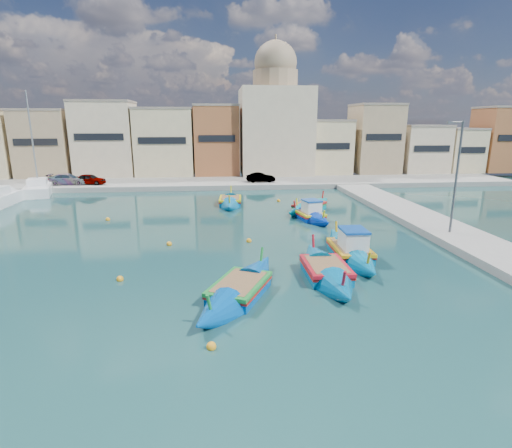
# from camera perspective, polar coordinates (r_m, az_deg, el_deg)

# --- Properties ---
(ground) EXTENTS (160.00, 160.00, 0.00)m
(ground) POSITION_cam_1_polar(r_m,az_deg,el_deg) (20.87, -9.51, -8.05)
(ground) COLOR #113034
(ground) RESTS_ON ground
(north_quay) EXTENTS (80.00, 8.00, 0.60)m
(north_quay) POSITION_cam_1_polar(r_m,az_deg,el_deg) (51.84, -7.18, 5.78)
(north_quay) COLOR gray
(north_quay) RESTS_ON ground
(north_townhouses) EXTENTS (83.20, 7.87, 10.19)m
(north_townhouses) POSITION_cam_1_polar(r_m,az_deg,el_deg) (58.92, -0.50, 11.49)
(north_townhouses) COLOR beige
(north_townhouses) RESTS_ON ground
(church_block) EXTENTS (10.00, 10.00, 19.10)m
(church_block) POSITION_cam_1_polar(r_m,az_deg,el_deg) (59.86, 2.72, 14.79)
(church_block) COLOR beige
(church_block) RESTS_ON ground
(quay_street_lamp) EXTENTS (1.18, 0.16, 8.00)m
(quay_street_lamp) POSITION_cam_1_polar(r_m,az_deg,el_deg) (30.03, 26.62, 6.04)
(quay_street_lamp) COLOR #595B60
(quay_street_lamp) RESTS_ON ground
(parked_cars) EXTENTS (27.38, 2.29, 1.30)m
(parked_cars) POSITION_cam_1_polar(r_m,az_deg,el_deg) (51.60, -18.88, 6.14)
(parked_cars) COLOR #4C1919
(parked_cars) RESTS_ON north_quay
(luzzu_turquoise_cabin) EXTENTS (2.18, 8.98, 2.87)m
(luzzu_turquoise_cabin) POSITION_cam_1_polar(r_m,az_deg,el_deg) (24.70, 13.28, -3.83)
(luzzu_turquoise_cabin) COLOR #0070A3
(luzzu_turquoise_cabin) RESTS_ON ground
(luzzu_blue_cabin) EXTENTS (3.28, 7.52, 2.59)m
(luzzu_blue_cabin) POSITION_cam_1_polar(r_m,az_deg,el_deg) (33.79, 7.62, 1.25)
(luzzu_blue_cabin) COLOR #002CAC
(luzzu_blue_cabin) RESTS_ON ground
(luzzu_cyan_mid) EXTENTS (6.68, 7.70, 2.45)m
(luzzu_cyan_mid) POSITION_cam_1_polar(r_m,az_deg,el_deg) (37.12, 7.64, 2.33)
(luzzu_cyan_mid) COLOR #00849A
(luzzu_cyan_mid) RESTS_ON ground
(luzzu_green) EXTENTS (2.50, 8.04, 2.50)m
(luzzu_green) POSITION_cam_1_polar(r_m,az_deg,el_deg) (39.51, -3.68, 3.17)
(luzzu_green) COLOR #0062A0
(luzzu_green) RESTS_ON ground
(luzzu_blue_south) EXTENTS (5.54, 8.71, 2.51)m
(luzzu_blue_south) POSITION_cam_1_polar(r_m,az_deg,el_deg) (18.88, -2.37, -9.46)
(luzzu_blue_south) COLOR #004EA8
(luzzu_blue_south) RESTS_ON ground
(luzzu_cyan_south) EXTENTS (2.16, 8.19, 2.54)m
(luzzu_cyan_south) POSITION_cam_1_polar(r_m,az_deg,el_deg) (21.34, 9.95, -6.77)
(luzzu_cyan_south) COLOR #00649B
(luzzu_cyan_south) RESTS_ON ground
(yacht_north) EXTENTS (5.14, 9.45, 12.15)m
(yacht_north) POSITION_cam_1_polar(r_m,az_deg,el_deg) (53.15, -28.45, 4.57)
(yacht_north) COLOR white
(yacht_north) RESTS_ON ground
(yacht_midnorth) EXTENTS (2.92, 8.84, 12.42)m
(yacht_midnorth) POSITION_cam_1_polar(r_m,az_deg,el_deg) (47.88, -32.19, 3.22)
(yacht_midnorth) COLOR white
(yacht_midnorth) RESTS_ON ground
(mooring_buoys) EXTENTS (24.23, 27.36, 0.36)m
(mooring_buoys) POSITION_cam_1_polar(r_m,az_deg,el_deg) (26.46, -3.73, -2.85)
(mooring_buoys) COLOR #FFA31A
(mooring_buoys) RESTS_ON ground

